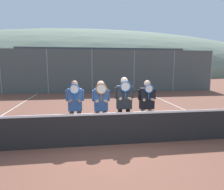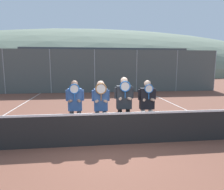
# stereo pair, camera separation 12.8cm
# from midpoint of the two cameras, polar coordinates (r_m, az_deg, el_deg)

# --- Properties ---
(ground_plane) EXTENTS (120.00, 120.00, 0.00)m
(ground_plane) POSITION_cam_midpoint_polar(r_m,az_deg,el_deg) (5.69, -0.40, -14.08)
(ground_plane) COLOR brown
(hill_distant) EXTENTS (116.54, 64.75, 22.66)m
(hill_distant) POSITION_cam_midpoint_polar(r_m,az_deg,el_deg) (60.48, -6.30, 6.46)
(hill_distant) COLOR slate
(hill_distant) RESTS_ON ground_plane
(clubhouse_building) EXTENTS (18.68, 5.50, 4.08)m
(clubhouse_building) POSITION_cam_midpoint_polar(r_m,az_deg,el_deg) (25.23, -2.05, 8.29)
(clubhouse_building) COLOR #9EA3A8
(clubhouse_building) RESTS_ON ground_plane
(fence_back) EXTENTS (20.54, 0.06, 3.39)m
(fence_back) POSITION_cam_midpoint_polar(r_m,az_deg,el_deg) (15.98, -4.75, 6.78)
(fence_back) COLOR gray
(fence_back) RESTS_ON ground_plane
(tennis_net) EXTENTS (11.40, 0.09, 1.01)m
(tennis_net) POSITION_cam_midpoint_polar(r_m,az_deg,el_deg) (5.52, -0.40, -9.55)
(tennis_net) COLOR gray
(tennis_net) RESTS_ON ground_plane
(court_line_right_sideline) EXTENTS (0.05, 16.00, 0.01)m
(court_line_right_sideline) POSITION_cam_midpoint_polar(r_m,az_deg,el_deg) (9.77, 23.08, -5.04)
(court_line_right_sideline) COLOR white
(court_line_right_sideline) RESTS_ON ground_plane
(player_leftmost) EXTENTS (0.54, 0.34, 1.74)m
(player_leftmost) POSITION_cam_midpoint_polar(r_m,az_deg,el_deg) (6.07, -9.90, -2.72)
(player_leftmost) COLOR #56565B
(player_leftmost) RESTS_ON ground_plane
(player_center_left) EXTENTS (0.54, 0.34, 1.73)m
(player_center_left) POSITION_cam_midpoint_polar(r_m,az_deg,el_deg) (5.98, -2.61, -2.56)
(player_center_left) COLOR #56565B
(player_center_left) RESTS_ON ground_plane
(player_center_right) EXTENTS (0.58, 0.34, 1.83)m
(player_center_right) POSITION_cam_midpoint_polar(r_m,az_deg,el_deg) (6.02, 4.06, -1.96)
(player_center_right) COLOR black
(player_center_right) RESTS_ON ground_plane
(player_rightmost) EXTENTS (0.57, 0.34, 1.73)m
(player_rightmost) POSITION_cam_midpoint_polar(r_m,az_deg,el_deg) (6.32, 10.51, -2.28)
(player_rightmost) COLOR white
(player_rightmost) RESTS_ON ground_plane
(car_far_left) EXTENTS (4.30, 1.94, 1.87)m
(car_far_left) POSITION_cam_midpoint_polar(r_m,az_deg,el_deg) (19.77, -20.62, 4.42)
(car_far_left) COLOR navy
(car_far_left) RESTS_ON ground_plane
(car_left_of_center) EXTENTS (4.22, 2.06, 1.78)m
(car_left_of_center) POSITION_cam_midpoint_polar(r_m,az_deg,el_deg) (18.76, -6.00, 4.62)
(car_left_of_center) COLOR navy
(car_left_of_center) RESTS_ON ground_plane
(car_center) EXTENTS (4.35, 2.06, 1.68)m
(car_center) POSITION_cam_midpoint_polar(r_m,az_deg,el_deg) (19.77, 8.67, 4.65)
(car_center) COLOR #285638
(car_center) RESTS_ON ground_plane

